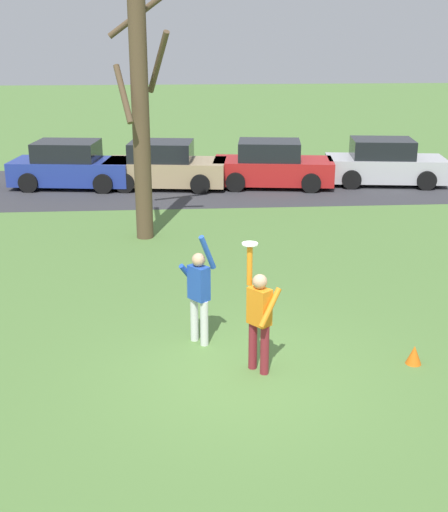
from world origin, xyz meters
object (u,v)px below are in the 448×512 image
Objects in this scene: parked_car_tan at (165,167)px; parked_car_silver at (384,164)px; person_catcher at (259,315)px; frisbee_disc at (250,244)px; parked_car_red at (272,166)px; bare_tree_tall at (141,108)px; field_cone_orange at (414,355)px; parked_car_blue at (71,166)px; person_defender at (199,290)px.

parked_car_silver is (7.73, -0.02, 0.00)m from parked_car_tan.
person_catcher is 1.13m from frisbee_disc.
person_catcher is at bearing -91.35° from parked_car_red.
frisbee_disc reaches higher than parked_car_red.
bare_tree_tall is (-1.93, 7.38, 1.27)m from frisbee_disc.
bare_tree_tall reaches higher than parked_car_red.
frisbee_disc is at bearing -92.07° from parked_car_red.
person_catcher is at bearing -179.00° from field_cone_orange.
frisbee_disc reaches higher than person_catcher.
field_cone_orange is at bearing -58.22° from bare_tree_tall.
parked_car_silver reaches higher than field_cone_orange.
parked_car_red is at bearing -170.83° from parked_car_silver.
bare_tree_tall is at bearing -58.38° from parked_car_blue.
person_catcher is 8.19m from bare_tree_tall.
parked_car_red is at bearing 5.75° from parked_car_tan.
bare_tree_tall reaches higher than frisbee_disc.
bare_tree_tall reaches higher than person_catcher.
parked_car_red is 7.62m from bare_tree_tall.
bare_tree_tall is (-2.08, 7.55, 2.38)m from person_catcher.
parked_car_blue is 0.66× the size of bare_tree_tall.
parked_car_red is 4.01m from parked_car_silver.
parked_car_red is at bearing 126.79° from person_defender.
person_defender is at bearing 163.09° from field_cone_orange.
field_cone_orange is at bearing 33.77° from person_defender.
parked_car_silver is 13.88m from field_cone_orange.
parked_car_red is 13.45× the size of field_cone_orange.
frisbee_disc reaches higher than parked_car_blue.
parked_car_red is at bearing 4.17° from parked_car_blue.
frisbee_disc is 0.78× the size of field_cone_orange.
frisbee_disc is 14.74m from parked_car_silver.
parked_car_red is at bearing 54.04° from bare_tree_tall.
person_defender reaches higher than parked_car_red.
person_catcher is 0.48× the size of parked_car_tan.
parked_car_tan is at bearing -172.48° from parked_car_silver.
parked_car_blue is 13.45× the size of field_cone_orange.
parked_car_silver is 10.45m from bare_tree_tall.
parked_car_tan and parked_car_red have the same top height.
parked_car_silver is at bearing 35.66° from bare_tree_tall.
frisbee_disc is 0.06× the size of parked_car_blue.
parked_car_blue is at bearing 109.04° from frisbee_disc.
parked_car_red is at bearing -48.37° from person_catcher.
parked_car_silver is (4.01, 0.10, 0.00)m from parked_car_red.
parked_car_tan is (-0.69, 12.37, -0.25)m from person_defender.
parked_car_red reaches higher than field_cone_orange.
field_cone_orange is at bearing -128.31° from person_catcher.
person_catcher is 6.50× the size of field_cone_orange.
bare_tree_tall is at bearing -86.91° from parked_car_tan.
parked_car_tan is at bearing 96.25° from frisbee_disc.
parked_car_silver is (7.04, 12.34, -0.25)m from person_defender.
bare_tree_tall is 9.39m from field_cone_orange.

